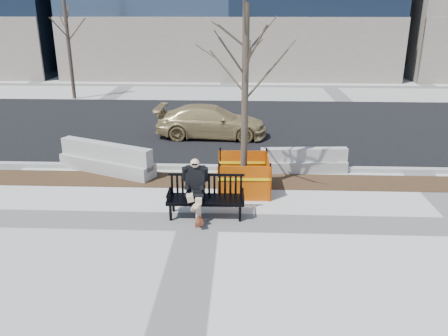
{
  "coord_description": "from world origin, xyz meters",
  "views": [
    {
      "loc": [
        0.97,
        -9.35,
        4.71
      ],
      "look_at": [
        0.54,
        0.91,
        1.0
      ],
      "focal_mm": 36.36,
      "sensor_mm": 36.0,
      "label": 1
    }
  ],
  "objects_px": {
    "seated_man": "(196,215)",
    "tree_fence": "(243,191)",
    "jersey_barrier_left": "(108,172)",
    "sedan": "(212,137)",
    "bench": "(206,216)",
    "jersey_barrier_right": "(303,171)"
  },
  "relations": [
    {
      "from": "bench",
      "to": "jersey_barrier_left",
      "type": "height_order",
      "value": "bench"
    },
    {
      "from": "bench",
      "to": "jersey_barrier_right",
      "type": "xyz_separation_m",
      "value": [
        2.66,
        3.18,
        0.0
      ]
    },
    {
      "from": "jersey_barrier_left",
      "to": "jersey_barrier_right",
      "type": "xyz_separation_m",
      "value": [
        5.85,
        0.3,
        0.0
      ]
    },
    {
      "from": "jersey_barrier_right",
      "to": "tree_fence",
      "type": "bearing_deg",
      "value": -141.57
    },
    {
      "from": "tree_fence",
      "to": "bench",
      "type": "bearing_deg",
      "value": -119.44
    },
    {
      "from": "seated_man",
      "to": "sedan",
      "type": "height_order",
      "value": "seated_man"
    },
    {
      "from": "jersey_barrier_right",
      "to": "sedan",
      "type": "bearing_deg",
      "value": 125.63
    },
    {
      "from": "sedan",
      "to": "jersey_barrier_right",
      "type": "bearing_deg",
      "value": -138.62
    },
    {
      "from": "seated_man",
      "to": "tree_fence",
      "type": "height_order",
      "value": "tree_fence"
    },
    {
      "from": "seated_man",
      "to": "jersey_barrier_left",
      "type": "xyz_separation_m",
      "value": [
        -2.93,
        2.83,
        0.0
      ]
    },
    {
      "from": "jersey_barrier_left",
      "to": "tree_fence",
      "type": "bearing_deg",
      "value": 5.96
    },
    {
      "from": "tree_fence",
      "to": "jersey_barrier_left",
      "type": "height_order",
      "value": "tree_fence"
    },
    {
      "from": "bench",
      "to": "tree_fence",
      "type": "height_order",
      "value": "tree_fence"
    },
    {
      "from": "tree_fence",
      "to": "jersey_barrier_left",
      "type": "xyz_separation_m",
      "value": [
        -4.06,
        1.32,
        0.0
      ]
    },
    {
      "from": "tree_fence",
      "to": "sedan",
      "type": "xyz_separation_m",
      "value": [
        -1.22,
        5.26,
        0.0
      ]
    },
    {
      "from": "seated_man",
      "to": "tree_fence",
      "type": "xyz_separation_m",
      "value": [
        1.13,
        1.51,
        0.0
      ]
    },
    {
      "from": "seated_man",
      "to": "jersey_barrier_right",
      "type": "height_order",
      "value": "seated_man"
    },
    {
      "from": "seated_man",
      "to": "bench",
      "type": "bearing_deg",
      "value": -11.33
    },
    {
      "from": "jersey_barrier_left",
      "to": "jersey_barrier_right",
      "type": "relative_size",
      "value": 1.23
    },
    {
      "from": "seated_man",
      "to": "sedan",
      "type": "xyz_separation_m",
      "value": [
        -0.08,
        6.78,
        0.0
      ]
    },
    {
      "from": "tree_fence",
      "to": "sedan",
      "type": "bearing_deg",
      "value": 103.01
    },
    {
      "from": "tree_fence",
      "to": "jersey_barrier_right",
      "type": "relative_size",
      "value": 2.0
    }
  ]
}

